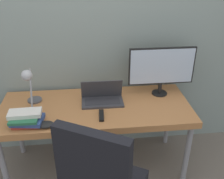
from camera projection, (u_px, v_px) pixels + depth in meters
wall_back at (91, 30)px, 2.46m from camera, size 8.00×0.05×2.60m
desk at (96, 112)px, 2.39m from camera, size 1.72×0.71×0.72m
laptop at (102, 98)px, 2.41m from camera, size 0.38×0.20×0.21m
monitor at (162, 68)px, 2.44m from camera, size 0.62×0.15×0.47m
desk_lamp at (29, 83)px, 2.24m from camera, size 0.13×0.26×0.38m
book_stack at (26, 118)px, 2.10m from camera, size 0.28×0.21×0.11m
tv_remote at (101, 115)px, 2.21m from camera, size 0.05×0.16×0.02m
game_controller at (45, 125)px, 2.08m from camera, size 0.14×0.10×0.04m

